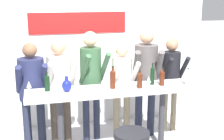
% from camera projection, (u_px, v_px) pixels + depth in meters
% --- Properties ---
extents(back_wall, '(4.06, 0.12, 2.71)m').
position_uv_depth(back_wall, '(95.00, 49.00, 5.57)').
color(back_wall, white).
rests_on(back_wall, ground_plane).
extents(tasting_table, '(2.46, 0.50, 1.02)m').
position_uv_depth(tasting_table, '(113.00, 100.00, 4.47)').
color(tasting_table, white).
rests_on(tasting_table, ground_plane).
extents(person_far_left, '(0.48, 0.56, 1.64)m').
position_uv_depth(person_far_left, '(32.00, 85.00, 4.63)').
color(person_far_left, '#23283D').
rests_on(person_far_left, ground_plane).
extents(person_left, '(0.48, 0.58, 1.68)m').
position_uv_depth(person_left, '(60.00, 82.00, 4.71)').
color(person_left, '#473D33').
rests_on(person_left, ground_plane).
extents(person_center_left, '(0.46, 0.59, 1.78)m').
position_uv_depth(person_center_left, '(91.00, 74.00, 4.84)').
color(person_center_left, '#23283D').
rests_on(person_center_left, ground_plane).
extents(person_center, '(0.42, 0.52, 1.58)m').
position_uv_depth(person_center, '(122.00, 81.00, 4.96)').
color(person_center, gray).
rests_on(person_center, ground_plane).
extents(person_center_right, '(0.52, 0.63, 1.79)m').
position_uv_depth(person_center_right, '(146.00, 71.00, 5.02)').
color(person_center_right, '#23283D').
rests_on(person_center_right, ground_plane).
extents(person_right, '(0.37, 0.49, 1.62)m').
position_uv_depth(person_right, '(171.00, 74.00, 5.21)').
color(person_right, gray).
rests_on(person_right, ground_plane).
extents(wine_bottle_0, '(0.08, 0.08, 0.32)m').
position_uv_depth(wine_bottle_0, '(113.00, 78.00, 4.39)').
color(wine_bottle_0, '#4C1E0F').
rests_on(wine_bottle_0, tasting_table).
extents(wine_bottle_1, '(0.07, 0.07, 0.27)m').
position_uv_depth(wine_bottle_1, '(47.00, 82.00, 4.29)').
color(wine_bottle_1, black).
rests_on(wine_bottle_1, tasting_table).
extents(wine_bottle_2, '(0.07, 0.07, 0.26)m').
position_uv_depth(wine_bottle_2, '(188.00, 77.00, 4.56)').
color(wine_bottle_2, '#B7BCC1').
rests_on(wine_bottle_2, tasting_table).
extents(wine_bottle_3, '(0.06, 0.06, 0.33)m').
position_uv_depth(wine_bottle_3, '(152.00, 75.00, 4.58)').
color(wine_bottle_3, black).
rests_on(wine_bottle_3, tasting_table).
extents(wine_bottle_4, '(0.08, 0.08, 0.26)m').
position_uv_depth(wine_bottle_4, '(140.00, 80.00, 4.42)').
color(wine_bottle_4, '#4C1E0F').
rests_on(wine_bottle_4, tasting_table).
extents(wine_bottle_5, '(0.07, 0.07, 0.26)m').
position_uv_depth(wine_bottle_5, '(162.00, 77.00, 4.55)').
color(wine_bottle_5, '#4C1E0F').
rests_on(wine_bottle_5, tasting_table).
extents(wine_glass_0, '(0.07, 0.07, 0.18)m').
position_uv_depth(wine_glass_0, '(29.00, 85.00, 4.16)').
color(wine_glass_0, silver).
rests_on(wine_glass_0, tasting_table).
extents(wine_glass_1, '(0.07, 0.07, 0.18)m').
position_uv_depth(wine_glass_1, '(149.00, 80.00, 4.40)').
color(wine_glass_1, silver).
rests_on(wine_glass_1, tasting_table).
extents(decorative_vase, '(0.13, 0.13, 0.22)m').
position_uv_depth(decorative_vase, '(67.00, 85.00, 4.26)').
color(decorative_vase, navy).
rests_on(decorative_vase, tasting_table).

